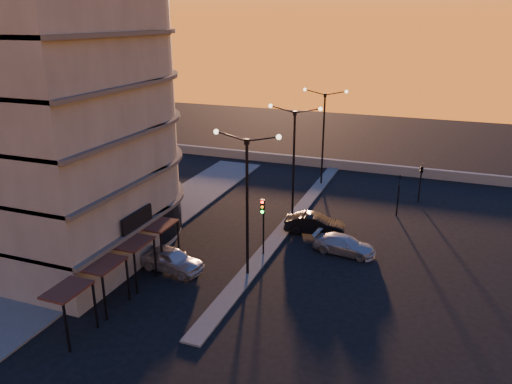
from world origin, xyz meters
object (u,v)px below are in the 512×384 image
(car_hatchback, at_px, (171,259))
(car_sedan, at_px, (315,224))
(streetlamp_mid, at_px, (294,155))
(car_wagon, at_px, (344,245))
(traffic_light_main, at_px, (263,218))

(car_hatchback, bearing_deg, car_sedan, -30.76)
(streetlamp_mid, distance_m, car_sedan, 5.74)
(streetlamp_mid, height_order, car_hatchback, streetlamp_mid)
(car_sedan, bearing_deg, car_hatchback, 133.76)
(car_wagon, bearing_deg, car_sedan, 53.84)
(traffic_light_main, height_order, car_hatchback, traffic_light_main)
(streetlamp_mid, bearing_deg, traffic_light_main, -90.00)
(traffic_light_main, xyz_separation_m, car_hatchback, (-4.98, -4.11, -2.11))
(traffic_light_main, distance_m, car_wagon, 6.24)
(car_sedan, bearing_deg, traffic_light_main, 147.34)
(streetlamp_mid, height_order, car_sedan, streetlamp_mid)
(traffic_light_main, distance_m, car_sedan, 6.08)
(streetlamp_mid, relative_size, car_wagon, 2.13)
(car_wagon, bearing_deg, streetlamp_mid, 55.46)
(streetlamp_mid, height_order, car_wagon, streetlamp_mid)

